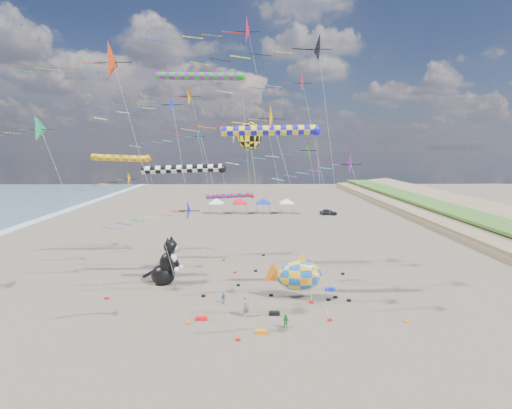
{
  "coord_description": "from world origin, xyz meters",
  "views": [
    {
      "loc": [
        1.01,
        -24.27,
        13.98
      ],
      "look_at": [
        1.63,
        12.0,
        8.81
      ],
      "focal_mm": 28.0,
      "sensor_mm": 36.0,
      "label": 1
    }
  ],
  "objects_px": {
    "cat_inflatable": "(165,260)",
    "parked_car": "(328,212)",
    "child_green": "(286,321)",
    "child_blue": "(223,298)",
    "person_adult": "(246,306)",
    "fish_inflatable": "(299,276)"
  },
  "relations": [
    {
      "from": "child_green",
      "to": "cat_inflatable",
      "type": "bearing_deg",
      "value": 160.3
    },
    {
      "from": "fish_inflatable",
      "to": "child_green",
      "type": "bearing_deg",
      "value": -106.02
    },
    {
      "from": "child_green",
      "to": "parked_car",
      "type": "relative_size",
      "value": 0.3
    },
    {
      "from": "fish_inflatable",
      "to": "child_blue",
      "type": "bearing_deg",
      "value": -172.82
    },
    {
      "from": "cat_inflatable",
      "to": "person_adult",
      "type": "bearing_deg",
      "value": -29.4
    },
    {
      "from": "person_adult",
      "to": "fish_inflatable",
      "type": "bearing_deg",
      "value": -1.1
    },
    {
      "from": "fish_inflatable",
      "to": "parked_car",
      "type": "xyz_separation_m",
      "value": [
        12.0,
        46.8,
        -1.66
      ]
    },
    {
      "from": "child_green",
      "to": "parked_car",
      "type": "distance_m",
      "value": 54.57
    },
    {
      "from": "child_green",
      "to": "child_blue",
      "type": "relative_size",
      "value": 1.14
    },
    {
      "from": "cat_inflatable",
      "to": "child_green",
      "type": "xyz_separation_m",
      "value": [
        11.48,
        -10.49,
        -1.97
      ]
    },
    {
      "from": "cat_inflatable",
      "to": "fish_inflatable",
      "type": "distance_m",
      "value": 13.95
    },
    {
      "from": "cat_inflatable",
      "to": "person_adult",
      "type": "height_order",
      "value": "cat_inflatable"
    },
    {
      "from": "cat_inflatable",
      "to": "parked_car",
      "type": "bearing_deg",
      "value": 74.59
    },
    {
      "from": "parked_car",
      "to": "fish_inflatable",
      "type": "bearing_deg",
      "value": 175.57
    },
    {
      "from": "person_adult",
      "to": "parked_car",
      "type": "relative_size",
      "value": 0.5
    },
    {
      "from": "fish_inflatable",
      "to": "child_green",
      "type": "distance_m",
      "value": 6.5
    },
    {
      "from": "cat_inflatable",
      "to": "person_adult",
      "type": "relative_size",
      "value": 2.77
    },
    {
      "from": "cat_inflatable",
      "to": "fish_inflatable",
      "type": "relative_size",
      "value": 0.89
    },
    {
      "from": "child_blue",
      "to": "cat_inflatable",
      "type": "bearing_deg",
      "value": 100.09
    },
    {
      "from": "person_adult",
      "to": "parked_car",
      "type": "bearing_deg",
      "value": 32.2
    },
    {
      "from": "child_green",
      "to": "child_blue",
      "type": "height_order",
      "value": "child_green"
    },
    {
      "from": "fish_inflatable",
      "to": "child_green",
      "type": "xyz_separation_m",
      "value": [
        -1.73,
        -6.02,
        -1.73
      ]
    }
  ]
}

